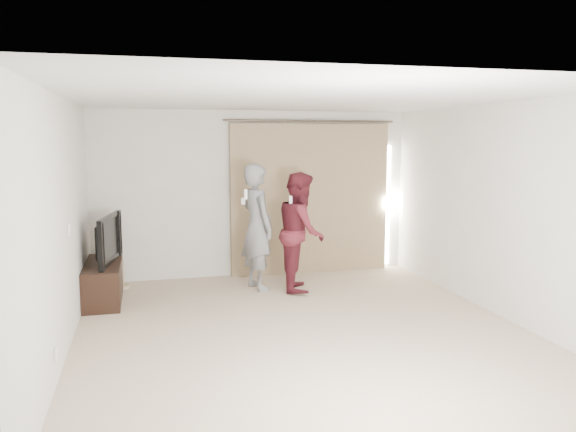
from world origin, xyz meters
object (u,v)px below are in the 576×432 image
at_px(tv, 102,239).
at_px(person_woman, 301,231).
at_px(tv_console, 104,282).
at_px(person_man, 257,227).

xyz_separation_m(tv, person_woman, (2.73, -0.12, 0.01)).
bearing_deg(tv_console, person_woman, -2.48).
height_order(tv_console, tv, tv).
height_order(person_man, person_woman, person_man).
height_order(tv_console, person_woman, person_woman).
height_order(tv, person_man, person_man).
distance_m(person_man, person_woman, 0.63).
relative_size(tv, person_woman, 0.66).
distance_m(tv, person_man, 2.13).
relative_size(tv_console, person_man, 0.73).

